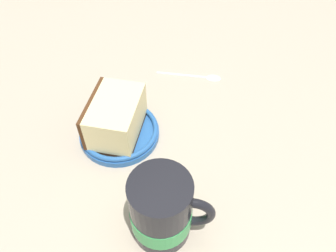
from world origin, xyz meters
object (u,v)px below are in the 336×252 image
object	(u,v)px
teaspoon	(202,76)
tea_mug	(162,210)
small_plate	(120,132)
cake_slice	(115,117)

from	to	relation	value
teaspoon	tea_mug	bearing A→B (deg)	-57.26
small_plate	cake_slice	distance (cm)	3.54
cake_slice	teaspoon	distance (cm)	21.94
small_plate	tea_mug	bearing A→B (deg)	-19.45
cake_slice	tea_mug	world-z (taller)	tea_mug
teaspoon	cake_slice	bearing A→B (deg)	-89.02
small_plate	cake_slice	world-z (taller)	cake_slice
cake_slice	tea_mug	size ratio (longest dim) A/B	1.22
tea_mug	teaspoon	size ratio (longest dim) A/B	0.97
cake_slice	small_plate	bearing A→B (deg)	34.71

